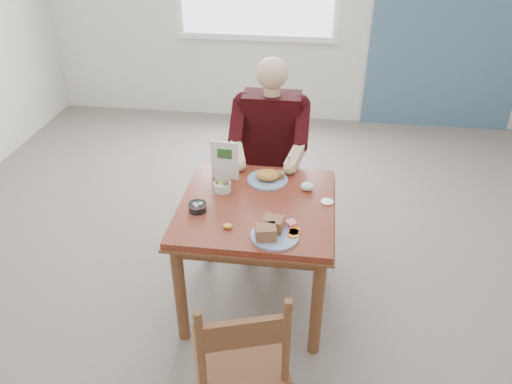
# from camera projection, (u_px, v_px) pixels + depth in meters

# --- Properties ---
(floor) EXTENTS (6.00, 6.00, 0.00)m
(floor) POSITION_uv_depth(u_px,v_px,m) (257.00, 297.00, 3.32)
(floor) COLOR #71645C
(floor) RESTS_ON ground
(lemon_wedge) EXTENTS (0.06, 0.04, 0.03)m
(lemon_wedge) POSITION_uv_depth(u_px,v_px,m) (228.00, 226.00, 2.71)
(lemon_wedge) COLOR yellow
(lemon_wedge) RESTS_ON table
(napkin) EXTENTS (0.08, 0.07, 0.05)m
(napkin) POSITION_uv_depth(u_px,v_px,m) (307.00, 186.00, 3.04)
(napkin) COLOR white
(napkin) RESTS_ON table
(metal_dish) EXTENTS (0.10, 0.10, 0.01)m
(metal_dish) POSITION_uv_depth(u_px,v_px,m) (327.00, 202.00, 2.93)
(metal_dish) COLOR silver
(metal_dish) RESTS_ON table
(table) EXTENTS (0.92, 0.92, 0.75)m
(table) POSITION_uv_depth(u_px,v_px,m) (257.00, 219.00, 2.99)
(table) COLOR brown
(table) RESTS_ON ground
(chair_far) EXTENTS (0.42, 0.42, 0.95)m
(chair_far) POSITION_uv_depth(u_px,v_px,m) (271.00, 176.00, 3.74)
(chair_far) COLOR brown
(chair_far) RESTS_ON ground
(chair_near) EXTENTS (0.53, 0.53, 0.95)m
(chair_near) POSITION_uv_depth(u_px,v_px,m) (240.00, 360.00, 2.30)
(chair_near) COLOR brown
(chair_near) RESTS_ON ground
(diner) EXTENTS (0.53, 0.56, 1.39)m
(diner) POSITION_uv_depth(u_px,v_px,m) (270.00, 141.00, 3.49)
(diner) COLOR tan
(diner) RESTS_ON chair_far
(near_plate) EXTENTS (0.28, 0.28, 0.09)m
(near_plate) POSITION_uv_depth(u_px,v_px,m) (273.00, 231.00, 2.64)
(near_plate) COLOR white
(near_plate) RESTS_ON table
(far_plate) EXTENTS (0.29, 0.29, 0.07)m
(far_plate) POSITION_uv_depth(u_px,v_px,m) (268.00, 177.00, 3.13)
(far_plate) COLOR white
(far_plate) RESTS_ON table
(caddy) EXTENTS (0.13, 0.13, 0.08)m
(caddy) POSITION_uv_depth(u_px,v_px,m) (222.00, 186.00, 3.03)
(caddy) COLOR white
(caddy) RESTS_ON table
(shakers) EXTENTS (0.09, 0.05, 0.09)m
(shakers) POSITION_uv_depth(u_px,v_px,m) (222.00, 185.00, 3.02)
(shakers) COLOR white
(shakers) RESTS_ON table
(creamer) EXTENTS (0.12, 0.12, 0.05)m
(creamer) POSITION_uv_depth(u_px,v_px,m) (197.00, 207.00, 2.85)
(creamer) COLOR white
(creamer) RESTS_ON table
(menu) EXTENTS (0.17, 0.03, 0.26)m
(menu) POSITION_uv_depth(u_px,v_px,m) (225.00, 160.00, 3.10)
(menu) COLOR white
(menu) RESTS_ON table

